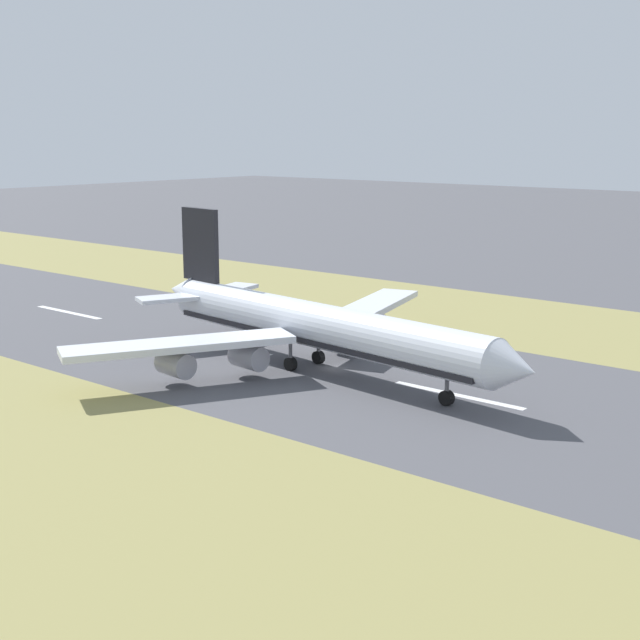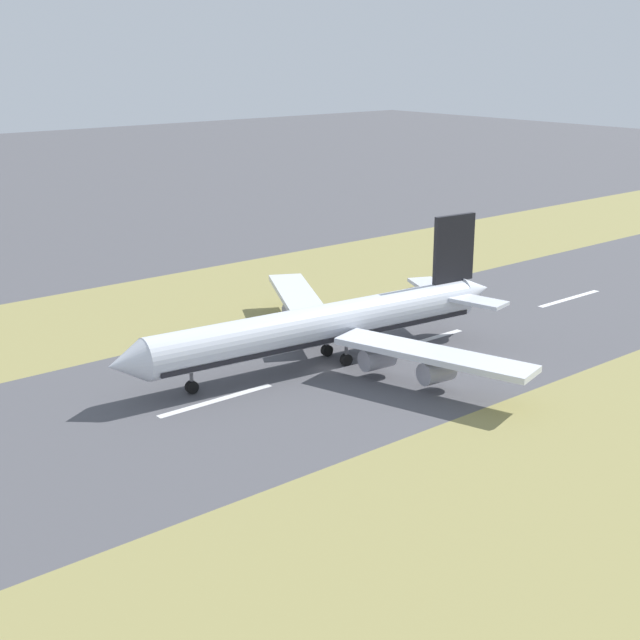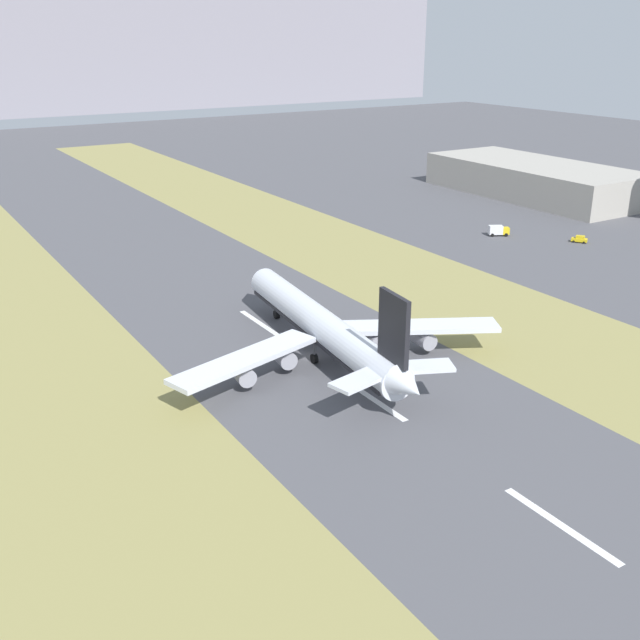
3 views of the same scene
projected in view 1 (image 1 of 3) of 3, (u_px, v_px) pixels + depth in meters
name	position (u px, v px, depth m)	size (l,w,h in m)	color
ground_plane	(334.00, 369.00, 120.35)	(800.00, 800.00, 0.00)	#4C4C51
grass_median_west	(497.00, 317.00, 154.19)	(40.00, 600.00, 0.01)	olive
grass_median_east	(43.00, 461.00, 86.50)	(40.00, 600.00, 0.01)	olive
centreline_dash_near	(69.00, 312.00, 158.32)	(1.20, 18.00, 0.01)	silver
centreline_dash_mid	(227.00, 346.00, 133.27)	(1.20, 18.00, 0.01)	silver
centreline_dash_far	(457.00, 395.00, 108.22)	(1.20, 18.00, 0.01)	silver
airplane_main_jet	(310.00, 325.00, 119.25)	(63.77, 67.20, 20.20)	silver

